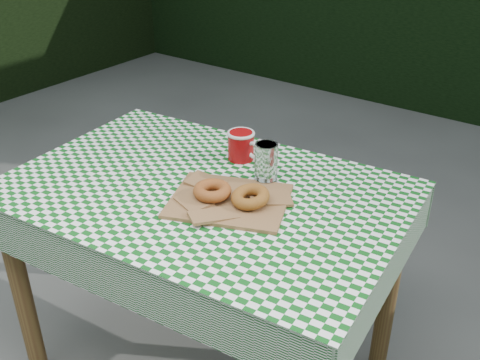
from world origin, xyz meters
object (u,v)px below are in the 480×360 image
Objects in this scene: table at (207,290)px; coffee_mug at (241,146)px; paper_bag at (229,200)px; drinking_glass at (266,163)px.

table is 0.48m from coffee_mug.
drinking_glass reaches higher than paper_bag.
table is 3.54× the size of paper_bag.
coffee_mug is 1.35× the size of drinking_glass.
drinking_glass is at bearing 84.83° from paper_bag.
table is 9.24× the size of drinking_glass.
paper_bag is at bearing -95.17° from drinking_glass.
drinking_glass is (0.12, 0.14, 0.44)m from table.
paper_bag is at bearing -56.26° from coffee_mug.
drinking_glass is (0.01, 0.16, 0.05)m from paper_bag.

